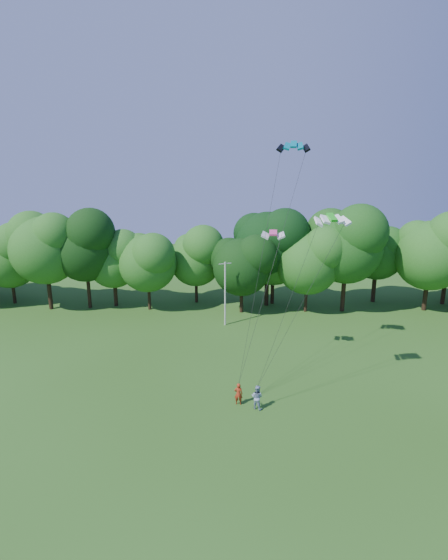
{
  "coord_description": "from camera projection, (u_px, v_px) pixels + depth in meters",
  "views": [
    {
      "loc": [
        3.9,
        -18.78,
        18.26
      ],
      "look_at": [
        2.38,
        13.0,
        9.64
      ],
      "focal_mm": 28.0,
      "sensor_mm": 36.0,
      "label": 1
    }
  ],
  "objects": [
    {
      "name": "kite_pink",
      "position": [
        273.0,
        233.0,
        37.37
      ],
      "size": [
        2.06,
        1.09,
        0.41
      ],
      "rotation": [
        0.0,
        0.0,
        -0.06
      ],
      "color": "#E43F88",
      "rests_on": "ground"
    },
    {
      "name": "kite_flyer_left",
      "position": [
        238.0,
        394.0,
        33.81
      ],
      "size": [
        0.66,
        0.44,
        1.79
      ],
      "primitive_type": "imported",
      "rotation": [
        0.0,
        0.0,
        3.13
      ],
      "color": "#AA2E16",
      "rests_on": "ground"
    },
    {
      "name": "kite_green",
      "position": [
        332.0,
        217.0,
        31.51
      ],
      "size": [
        2.69,
        1.61,
        0.55
      ],
      "rotation": [
        0.0,
        0.0,
        0.21
      ],
      "color": "green",
      "rests_on": "ground"
    },
    {
      "name": "kite_teal",
      "position": [
        294.0,
        144.0,
        35.07
      ],
      "size": [
        2.63,
        1.41,
        0.63
      ],
      "rotation": [
        0.0,
        0.0,
        -0.13
      ],
      "color": "#047286",
      "rests_on": "ground"
    },
    {
      "name": "tree_back_center",
      "position": [
        268.0,
        242.0,
        55.42
      ],
      "size": [
        9.28,
        9.28,
        13.49
      ],
      "color": "black",
      "rests_on": "ground"
    },
    {
      "name": "kite_flyer_right",
      "position": [
        257.0,
        397.0,
        33.21
      ],
      "size": [
        1.17,
        1.08,
        1.92
      ],
      "primitive_type": "imported",
      "rotation": [
        0.0,
        0.0,
        2.66
      ],
      "color": "#8EA2C5",
      "rests_on": "ground"
    },
    {
      "name": "utility_pole",
      "position": [
        225.0,
        293.0,
        49.61
      ],
      "size": [
        1.39,
        0.7,
        7.49
      ],
      "rotation": [
        0.0,
        0.0,
        0.44
      ],
      "color": "beige",
      "rests_on": "ground"
    },
    {
      "name": "ground",
      "position": [
        167.0,
        519.0,
        23.06
      ],
      "size": [
        160.0,
        160.0,
        0.0
      ],
      "primitive_type": "plane",
      "color": "#295116",
      "rests_on": "ground"
    }
  ]
}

